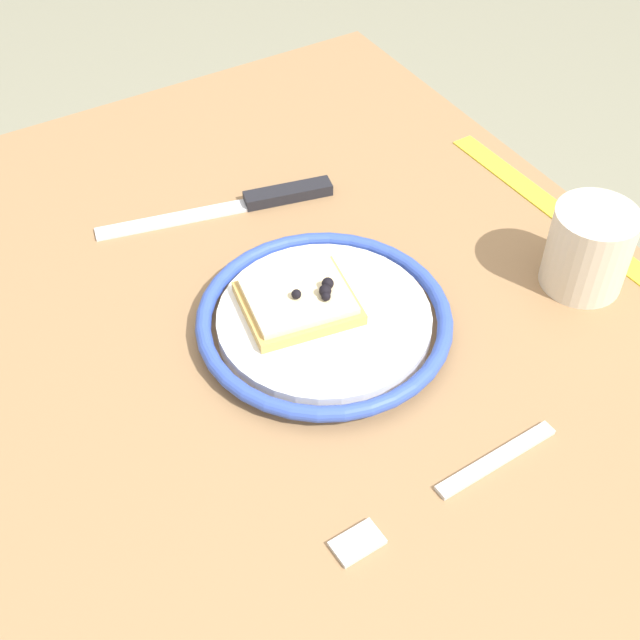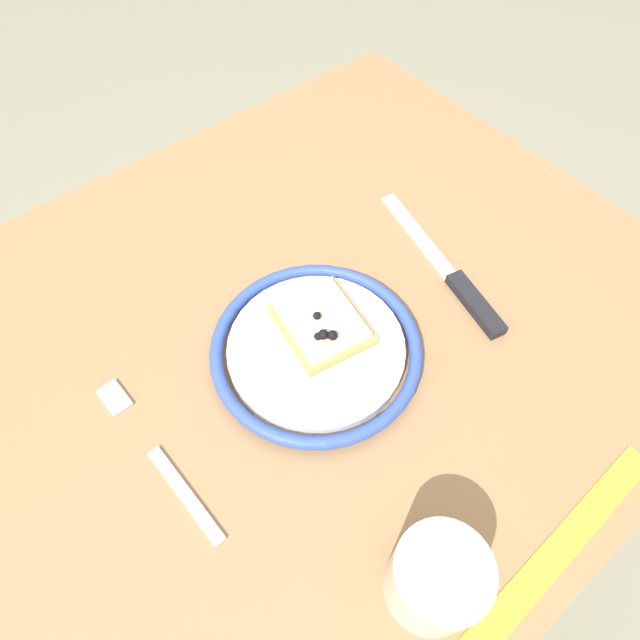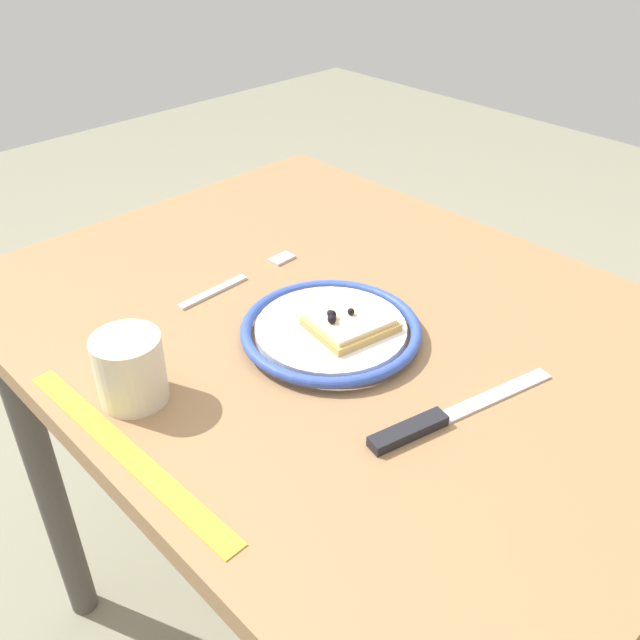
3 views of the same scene
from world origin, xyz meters
The scene contains 7 objects.
dining_table centered at (0.00, 0.00, 0.63)m, with size 0.93×0.71×0.75m.
plate centered at (0.02, -0.04, 0.76)m, with size 0.22×0.22×0.02m.
pizza_slice_near centered at (0.04, -0.03, 0.77)m, with size 0.10×0.11×0.03m.
knife centered at (0.21, -0.07, 0.75)m, with size 0.07×0.24×0.01m.
fork centered at (-0.16, -0.03, 0.75)m, with size 0.03×0.20×0.00m.
cup centered at (-0.04, -0.27, 0.78)m, with size 0.07×0.07×0.08m, color beige.
measuring_tape centered at (0.02, -0.33, 0.75)m, with size 0.34×0.02×0.00m, color yellow.
Camera 3 is at (0.51, -0.53, 1.24)m, focal length 38.85 mm.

